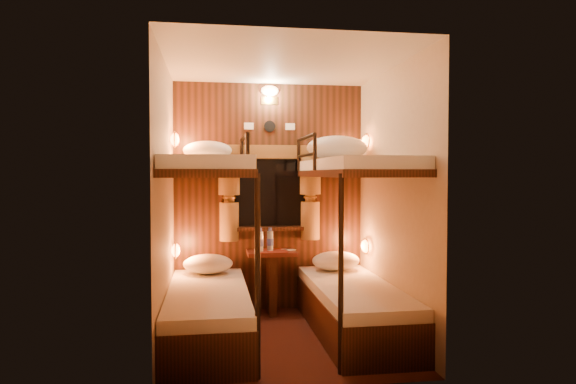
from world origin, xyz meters
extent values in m
plane|color=#35140E|center=(0.00, 0.00, 0.00)|extent=(2.10, 2.10, 0.00)
plane|color=silver|center=(0.00, 0.00, 2.40)|extent=(2.10, 2.10, 0.00)
plane|color=#C6B293|center=(0.00, 1.05, 1.20)|extent=(2.40, 0.00, 2.40)
plane|color=#C6B293|center=(0.00, -1.05, 1.20)|extent=(2.40, 0.00, 2.40)
plane|color=#C6B293|center=(-1.00, 0.00, 1.20)|extent=(0.00, 2.40, 2.40)
plane|color=#C6B293|center=(1.00, 0.00, 1.20)|extent=(0.00, 2.40, 2.40)
cube|color=black|center=(0.00, 1.04, 1.20)|extent=(2.00, 0.03, 2.40)
cube|color=black|center=(-0.65, 0.07, 0.17)|extent=(0.70, 1.90, 0.35)
cube|color=silver|center=(-0.65, 0.07, 0.40)|extent=(0.68, 1.88, 0.10)
cube|color=black|center=(-0.65, 0.07, 1.45)|extent=(0.70, 1.90, 0.06)
cube|color=silver|center=(-0.65, 0.07, 1.53)|extent=(0.68, 1.88, 0.10)
cylinder|color=black|center=(-0.30, -0.83, 0.72)|extent=(0.04, 0.04, 1.45)
cylinder|color=black|center=(-0.30, 0.95, 1.64)|extent=(0.04, 0.04, 0.32)
cylinder|color=black|center=(-0.30, 0.10, 1.64)|extent=(0.04, 0.04, 0.32)
cylinder|color=black|center=(-0.30, 0.53, 1.80)|extent=(0.04, 0.85, 0.04)
cylinder|color=black|center=(-0.30, 0.53, 1.63)|extent=(0.03, 0.85, 0.03)
cube|color=black|center=(0.65, 0.07, 0.17)|extent=(0.70, 1.90, 0.35)
cube|color=silver|center=(0.65, 0.07, 0.40)|extent=(0.68, 1.88, 0.10)
cube|color=black|center=(0.65, 0.07, 1.45)|extent=(0.70, 1.90, 0.06)
cube|color=silver|center=(0.65, 0.07, 1.53)|extent=(0.68, 1.88, 0.10)
cylinder|color=black|center=(0.30, -0.83, 0.72)|extent=(0.04, 0.04, 1.45)
cylinder|color=black|center=(0.30, 0.95, 1.64)|extent=(0.04, 0.04, 0.32)
cylinder|color=black|center=(0.30, 0.10, 1.64)|extent=(0.04, 0.04, 0.32)
cylinder|color=black|center=(0.30, 0.53, 1.80)|extent=(0.04, 0.85, 0.04)
cylinder|color=black|center=(0.30, 0.53, 1.63)|extent=(0.03, 0.85, 0.03)
cube|color=black|center=(0.00, 1.02, 1.25)|extent=(0.98, 0.02, 0.78)
cube|color=black|center=(0.00, 1.01, 1.25)|extent=(0.90, 0.01, 0.70)
cube|color=black|center=(0.00, 0.97, 0.87)|extent=(1.00, 0.12, 0.04)
cube|color=brown|center=(0.00, 0.98, 1.68)|extent=(1.10, 0.06, 0.14)
cylinder|color=brown|center=(-0.43, 0.97, 1.43)|extent=(0.22, 0.22, 0.40)
cylinder|color=brown|center=(-0.43, 0.97, 1.20)|extent=(0.11, 0.11, 0.12)
cylinder|color=brown|center=(-0.43, 0.97, 0.95)|extent=(0.20, 0.20, 0.40)
torus|color=#B18134|center=(-0.43, 0.97, 1.20)|extent=(0.14, 0.14, 0.02)
cylinder|color=brown|center=(0.43, 0.97, 1.43)|extent=(0.22, 0.22, 0.40)
cylinder|color=brown|center=(0.43, 0.97, 1.20)|extent=(0.11, 0.11, 0.12)
cylinder|color=brown|center=(0.43, 0.97, 0.95)|extent=(0.20, 0.20, 0.40)
torus|color=#B18134|center=(0.43, 0.97, 1.20)|extent=(0.14, 0.14, 0.02)
cylinder|color=black|center=(0.00, 1.02, 1.95)|extent=(0.12, 0.02, 0.12)
cube|color=silver|center=(-0.22, 1.02, 1.95)|extent=(0.10, 0.01, 0.07)
cube|color=silver|center=(0.22, 1.02, 1.95)|extent=(0.10, 0.01, 0.07)
cube|color=#B18134|center=(0.00, 1.02, 2.22)|extent=(0.18, 0.01, 0.08)
ellipsoid|color=#FFCC8C|center=(0.00, 1.00, 2.32)|extent=(0.18, 0.09, 0.11)
ellipsoid|color=orange|center=(-0.96, 0.70, 0.70)|extent=(0.08, 0.20, 0.13)
torus|color=#B18134|center=(-0.96, 0.70, 0.70)|extent=(0.02, 0.17, 0.17)
ellipsoid|color=orange|center=(-0.96, 0.70, 1.78)|extent=(0.08, 0.20, 0.13)
torus|color=#B18134|center=(-0.96, 0.70, 1.78)|extent=(0.02, 0.17, 0.17)
ellipsoid|color=orange|center=(0.96, 0.70, 0.70)|extent=(0.08, 0.20, 0.13)
torus|color=#B18134|center=(0.96, 0.70, 0.70)|extent=(0.02, 0.17, 0.17)
ellipsoid|color=orange|center=(0.96, 0.70, 1.78)|extent=(0.08, 0.20, 0.13)
torus|color=#B18134|center=(0.96, 0.70, 1.78)|extent=(0.02, 0.17, 0.17)
cube|color=#592214|center=(0.00, 0.85, 0.63)|extent=(0.50, 0.34, 0.04)
cube|color=black|center=(0.00, 0.85, 0.30)|extent=(0.08, 0.30, 0.61)
cube|color=maroon|center=(0.00, 0.85, 0.65)|extent=(0.30, 0.34, 0.01)
cylinder|color=#99BFE5|center=(-0.12, 0.83, 0.75)|extent=(0.07, 0.07, 0.21)
cylinder|color=#4763D5|center=(-0.12, 0.83, 0.74)|extent=(0.07, 0.07, 0.07)
cylinder|color=#4763D5|center=(-0.12, 0.83, 0.88)|extent=(0.04, 0.04, 0.03)
cylinder|color=#99BFE5|center=(-0.01, 0.87, 0.75)|extent=(0.07, 0.07, 0.21)
cylinder|color=#4763D5|center=(-0.01, 0.87, 0.74)|extent=(0.07, 0.07, 0.07)
cylinder|color=#4763D5|center=(-0.01, 0.87, 0.88)|extent=(0.04, 0.04, 0.03)
cube|color=silver|center=(0.21, 0.88, 0.65)|extent=(0.10, 0.08, 0.01)
cube|color=silver|center=(0.14, 0.94, 0.65)|extent=(0.08, 0.07, 0.01)
ellipsoid|color=silver|center=(-0.65, 0.74, 0.55)|extent=(0.49, 0.35, 0.19)
ellipsoid|color=silver|center=(0.65, 0.72, 0.55)|extent=(0.49, 0.35, 0.19)
ellipsoid|color=silver|center=(-0.65, 0.81, 1.68)|extent=(0.49, 0.35, 0.19)
ellipsoid|color=silver|center=(0.65, 0.69, 1.71)|extent=(0.63, 0.45, 0.25)
camera|label=1|loc=(-0.63, -4.39, 1.44)|focal=32.00mm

